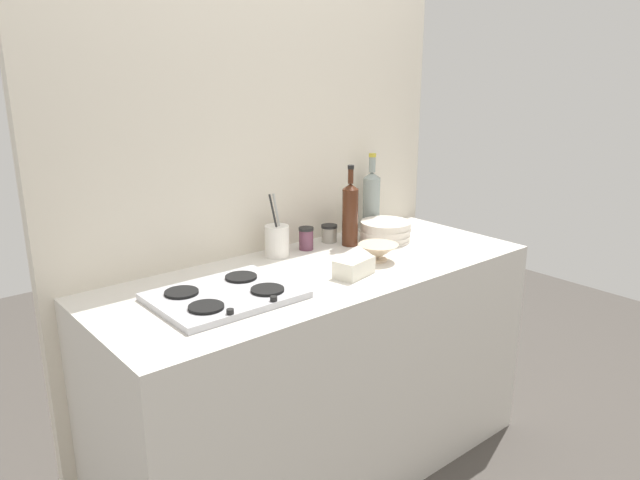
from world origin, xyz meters
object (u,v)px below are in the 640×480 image
at_px(wine_bottle_leftmost, 371,200).
at_px(butter_dish, 354,267).
at_px(stovetop_hob, 225,295).
at_px(wine_bottle_mid_left, 350,213).
at_px(plate_stack, 385,231).
at_px(mixing_bowl, 378,252).
at_px(condiment_jar_rear, 306,238).
at_px(condiment_jar_front, 329,233).
at_px(utensil_crock, 277,240).

height_order(wine_bottle_leftmost, butter_dish, wine_bottle_leftmost).
height_order(stovetop_hob, wine_bottle_mid_left, wine_bottle_mid_left).
distance_m(plate_stack, wine_bottle_leftmost, 0.20).
height_order(wine_bottle_mid_left, mixing_bowl, wine_bottle_mid_left).
relative_size(plate_stack, condiment_jar_rear, 2.40).
bearing_deg(stovetop_hob, butter_dish, -12.29).
height_order(plate_stack, mixing_bowl, plate_stack).
height_order(butter_dish, condiment_jar_front, condiment_jar_front).
bearing_deg(mixing_bowl, plate_stack, 38.83).
bearing_deg(mixing_bowl, wine_bottle_mid_left, 75.12).
relative_size(plate_stack, wine_bottle_leftmost, 0.63).
bearing_deg(wine_bottle_leftmost, mixing_bowl, -130.68).
relative_size(stovetop_hob, plate_stack, 2.03).
xyz_separation_m(plate_stack, wine_bottle_leftmost, (0.07, 0.16, 0.11)).
bearing_deg(wine_bottle_mid_left, condiment_jar_front, 110.38).
height_order(utensil_crock, condiment_jar_rear, utensil_crock).
xyz_separation_m(stovetop_hob, butter_dish, (0.50, -0.11, 0.02)).
bearing_deg(condiment_jar_rear, wine_bottle_leftmost, 4.87).
relative_size(butter_dish, condiment_jar_rear, 1.58).
bearing_deg(utensil_crock, plate_stack, -14.11).
distance_m(plate_stack, mixing_bowl, 0.30).
relative_size(wine_bottle_leftmost, wine_bottle_mid_left, 1.05).
bearing_deg(condiment_jar_rear, stovetop_hob, -154.65).
distance_m(wine_bottle_leftmost, mixing_bowl, 0.47).
height_order(plate_stack, condiment_jar_front, plate_stack).
bearing_deg(mixing_bowl, wine_bottle_leftmost, 49.32).
relative_size(wine_bottle_mid_left, butter_dish, 2.30).
bearing_deg(condiment_jar_front, utensil_crock, -176.03).
distance_m(wine_bottle_mid_left, utensil_crock, 0.36).
bearing_deg(wine_bottle_mid_left, utensil_crock, 167.31).
bearing_deg(utensil_crock, wine_bottle_leftmost, 3.26).
xyz_separation_m(stovetop_hob, wine_bottle_leftmost, (1.00, 0.31, 0.14)).
distance_m(mixing_bowl, utensil_crock, 0.42).
relative_size(plate_stack, butter_dish, 1.52).
xyz_separation_m(utensil_crock, condiment_jar_rear, (0.15, -0.00, -0.02)).
distance_m(wine_bottle_mid_left, condiment_jar_front, 0.15).
height_order(wine_bottle_mid_left, utensil_crock, wine_bottle_mid_left).
height_order(plate_stack, utensil_crock, utensil_crock).
bearing_deg(plate_stack, stovetop_hob, -171.10).
relative_size(wine_bottle_mid_left, condiment_jar_front, 4.55).
bearing_deg(condiment_jar_front, stovetop_hob, -157.81).
bearing_deg(utensil_crock, condiment_jar_front, 3.97).
bearing_deg(condiment_jar_rear, utensil_crock, 178.74).
bearing_deg(plate_stack, mixing_bowl, -141.17).
bearing_deg(wine_bottle_mid_left, wine_bottle_leftmost, 24.84).
distance_m(wine_bottle_leftmost, wine_bottle_mid_left, 0.26).
relative_size(mixing_bowl, condiment_jar_rear, 1.68).
distance_m(wine_bottle_leftmost, condiment_jar_rear, 0.44).
bearing_deg(mixing_bowl, condiment_jar_front, 85.35).
bearing_deg(utensil_crock, stovetop_hob, -146.82).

